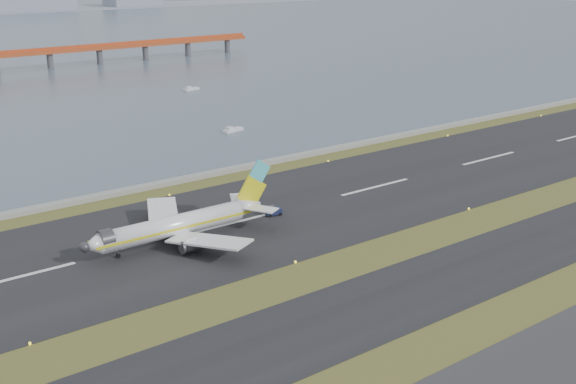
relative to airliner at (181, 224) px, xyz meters
The scene contains 8 objects.
ground 29.78m from the airliner, 68.79° to the right, with size 1000.00×1000.00×0.00m, color #404C1B.
taxiway_strip 41.13m from the airliner, 74.87° to the right, with size 1000.00×18.00×0.10m, color black.
runway_strip 11.49m from the airliner, 12.79° to the left, with size 1000.00×45.00×0.10m, color black.
seawall 34.28m from the airliner, 71.74° to the left, with size 1000.00×2.50×1.00m, color gray.
airliner is the anchor object (origin of this frame).
pushback_tug 21.69m from the airliner, ahead, with size 3.48×2.42×2.05m.
workboat_near 86.35m from the airliner, 51.15° to the left, with size 7.29×3.75×1.69m.
workboat_far 155.78m from the airliner, 59.79° to the left, with size 7.24×3.83×1.68m.
Camera 1 is at (-68.66, -81.76, 49.95)m, focal length 45.00 mm.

